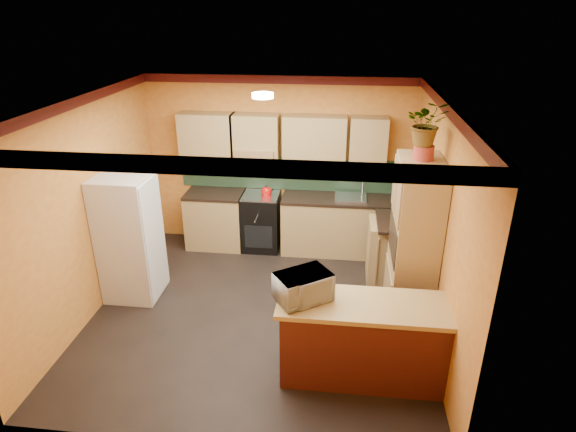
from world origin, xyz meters
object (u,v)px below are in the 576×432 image
object	(u,v)px
pantry	(413,247)
microwave	(303,287)
breakfast_bar	(369,344)
base_cabinets_back	(300,224)
stove	(261,221)
fridge	(130,238)

from	to	relation	value
pantry	microwave	size ratio (longest dim) A/B	3.95
pantry	breakfast_bar	size ratio (longest dim) A/B	1.17
base_cabinets_back	stove	xyz separation A→B (m)	(-0.62, -0.00, 0.02)
stove	breakfast_bar	world-z (taller)	stove
stove	breakfast_bar	size ratio (longest dim) A/B	0.51
fridge	microwave	xyz separation A→B (m)	(2.40, -1.29, 0.23)
pantry	microwave	xyz separation A→B (m)	(-1.20, -1.05, 0.03)
microwave	base_cabinets_back	bearing A→B (deg)	60.37
base_cabinets_back	breakfast_bar	size ratio (longest dim) A/B	2.03
fridge	breakfast_bar	bearing A→B (deg)	-22.61
fridge	microwave	bearing A→B (deg)	-28.24
stove	fridge	world-z (taller)	fridge
fridge	breakfast_bar	world-z (taller)	fridge
base_cabinets_back	breakfast_bar	distance (m)	3.01
stove	fridge	distance (m)	2.19
breakfast_bar	microwave	xyz separation A→B (m)	(-0.69, 0.00, 0.64)
breakfast_bar	stove	bearing A→B (deg)	119.47
base_cabinets_back	fridge	world-z (taller)	fridge
fridge	microwave	world-z (taller)	fridge
stove	pantry	size ratio (longest dim) A/B	0.43
fridge	pantry	bearing A→B (deg)	-3.70
base_cabinets_back	fridge	distance (m)	2.65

